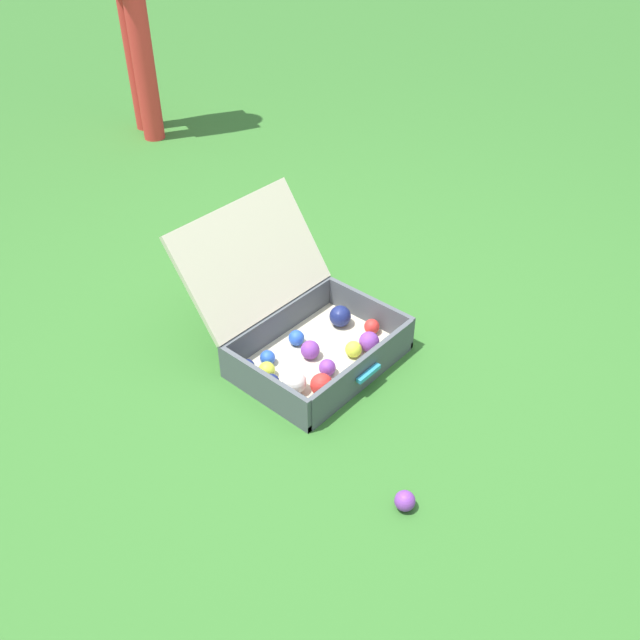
% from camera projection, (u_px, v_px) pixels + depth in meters
% --- Properties ---
extents(ground_plane, '(16.00, 16.00, 0.00)m').
position_uv_depth(ground_plane, '(315.00, 365.00, 2.48)').
color(ground_plane, '#336B28').
extents(open_suitcase, '(0.58, 0.68, 0.48)m').
position_uv_depth(open_suitcase, '(303.00, 331.00, 2.46)').
color(open_suitcase, beige).
rests_on(open_suitcase, ground).
extents(stray_ball_on_grass, '(0.06, 0.06, 0.06)m').
position_uv_depth(stray_ball_on_grass, '(405.00, 501.00, 1.97)').
color(stray_ball_on_grass, purple).
rests_on(stray_ball_on_grass, ground).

